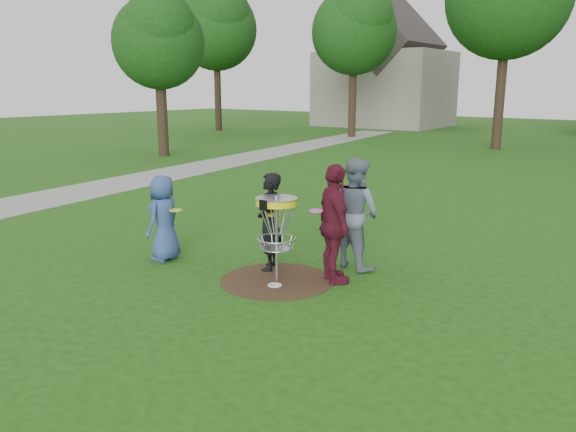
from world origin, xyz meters
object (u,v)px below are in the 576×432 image
Objects in this scene: player_blue at (164,218)px; player_maroon at (334,224)px; disc_golf_basket at (276,218)px; player_grey at (355,213)px; player_black at (269,222)px.

player_blue is 0.81× the size of player_maroon.
player_blue reaches higher than disc_golf_basket.
player_blue is 0.81× the size of player_grey.
player_grey is 1.36× the size of disc_golf_basket.
player_black is 0.87× the size of player_maroon.
player_blue is 1.10× the size of disc_golf_basket.
player_grey is (1.08, 0.95, 0.12)m from player_black.
player_black is 1.45m from player_grey.
player_blue is 3.13m from player_maroon.
player_black is 1.19× the size of disc_golf_basket.
player_black is at bearing 56.11° from player_grey.
player_maroon is (0.13, -0.87, -0.00)m from player_grey.
player_grey reaches higher than player_maroon.
disc_golf_basket is (0.46, -0.40, 0.20)m from player_black.
player_black is 1.22m from player_maroon.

